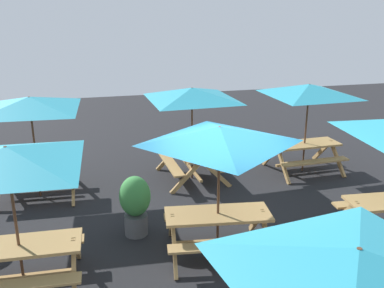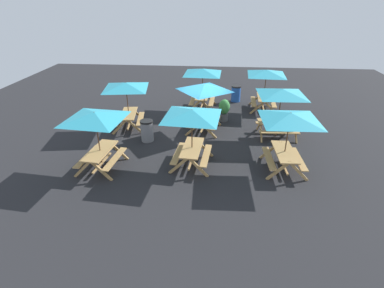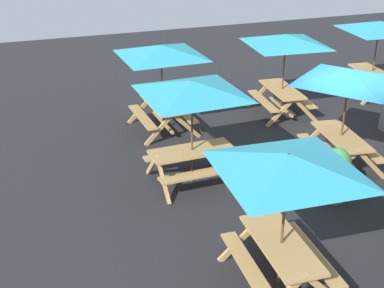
{
  "view_description": "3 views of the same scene",
  "coord_description": "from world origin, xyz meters",
  "px_view_note": "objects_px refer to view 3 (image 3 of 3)",
  "views": [
    {
      "loc": [
        -2.25,
        -6.13,
        4.13
      ],
      "look_at": [
        0.21,
        3.57,
        0.9
      ],
      "focal_mm": 40.0,
      "sensor_mm": 36.0,
      "label": 1
    },
    {
      "loc": [
        13.28,
        0.7,
        6.08
      ],
      "look_at": [
        3.13,
        -0.16,
        0.9
      ],
      "focal_mm": 28.0,
      "sensor_mm": 36.0,
      "label": 2
    },
    {
      "loc": [
        -9.41,
        7.02,
        5.63
      ],
      "look_at": [
        0.21,
        3.57,
        0.9
      ],
      "focal_mm": 50.0,
      "sensor_mm": 36.0,
      "label": 3
    }
  ],
  "objects_px": {
    "picnic_table_1": "(348,83)",
    "picnic_table_7": "(379,31)",
    "picnic_table_5": "(287,173)",
    "potted_plant_0": "(336,172)",
    "picnic_table_2": "(192,95)",
    "picnic_table_4": "(161,57)",
    "picnic_table_0": "(285,46)"
  },
  "relations": [
    {
      "from": "picnic_table_1",
      "to": "picnic_table_7",
      "type": "relative_size",
      "value": 0.83
    },
    {
      "from": "picnic_table_5",
      "to": "potted_plant_0",
      "type": "height_order",
      "value": "picnic_table_5"
    },
    {
      "from": "picnic_table_1",
      "to": "potted_plant_0",
      "type": "bearing_deg",
      "value": 150.4
    },
    {
      "from": "picnic_table_2",
      "to": "picnic_table_7",
      "type": "bearing_deg",
      "value": -156.41
    },
    {
      "from": "picnic_table_4",
      "to": "picnic_table_5",
      "type": "xyz_separation_m",
      "value": [
        -6.57,
        0.06,
        0.0
      ]
    },
    {
      "from": "picnic_table_1",
      "to": "picnic_table_0",
      "type": "bearing_deg",
      "value": 2.67
    },
    {
      "from": "potted_plant_0",
      "to": "picnic_table_2",
      "type": "bearing_deg",
      "value": 54.98
    },
    {
      "from": "picnic_table_2",
      "to": "potted_plant_0",
      "type": "bearing_deg",
      "value": 142.83
    },
    {
      "from": "picnic_table_0",
      "to": "picnic_table_4",
      "type": "bearing_deg",
      "value": 94.45
    },
    {
      "from": "picnic_table_1",
      "to": "picnic_table_4",
      "type": "height_order",
      "value": "same"
    },
    {
      "from": "picnic_table_1",
      "to": "picnic_table_2",
      "type": "relative_size",
      "value": 0.83
    },
    {
      "from": "picnic_table_5",
      "to": "picnic_table_2",
      "type": "bearing_deg",
      "value": 6.11
    },
    {
      "from": "picnic_table_1",
      "to": "picnic_table_7",
      "type": "height_order",
      "value": "same"
    },
    {
      "from": "picnic_table_2",
      "to": "picnic_table_1",
      "type": "bearing_deg",
      "value": 170.98
    },
    {
      "from": "picnic_table_0",
      "to": "picnic_table_7",
      "type": "relative_size",
      "value": 1.0
    },
    {
      "from": "picnic_table_4",
      "to": "picnic_table_5",
      "type": "distance_m",
      "value": 6.57
    },
    {
      "from": "potted_plant_0",
      "to": "picnic_table_0",
      "type": "bearing_deg",
      "value": -15.59
    },
    {
      "from": "picnic_table_0",
      "to": "picnic_table_1",
      "type": "bearing_deg",
      "value": 179.86
    },
    {
      "from": "picnic_table_1",
      "to": "picnic_table_2",
      "type": "bearing_deg",
      "value": 90.92
    },
    {
      "from": "picnic_table_2",
      "to": "picnic_table_4",
      "type": "xyz_separation_m",
      "value": [
        2.94,
        -0.23,
        0.0
      ]
    },
    {
      "from": "picnic_table_0",
      "to": "picnic_table_1",
      "type": "height_order",
      "value": "same"
    },
    {
      "from": "picnic_table_0",
      "to": "picnic_table_4",
      "type": "distance_m",
      "value": 3.5
    },
    {
      "from": "picnic_table_7",
      "to": "picnic_table_0",
      "type": "bearing_deg",
      "value": 104.39
    },
    {
      "from": "picnic_table_4",
      "to": "picnic_table_5",
      "type": "relative_size",
      "value": 1.0
    },
    {
      "from": "picnic_table_2",
      "to": "potted_plant_0",
      "type": "distance_m",
      "value": 3.27
    },
    {
      "from": "picnic_table_7",
      "to": "picnic_table_5",
      "type": "bearing_deg",
      "value": 140.79
    },
    {
      "from": "picnic_table_1",
      "to": "picnic_table_5",
      "type": "height_order",
      "value": "same"
    },
    {
      "from": "picnic_table_1",
      "to": "picnic_table_5",
      "type": "distance_m",
      "value": 4.57
    },
    {
      "from": "picnic_table_1",
      "to": "potted_plant_0",
      "type": "distance_m",
      "value": 2.11
    },
    {
      "from": "picnic_table_4",
      "to": "potted_plant_0",
      "type": "height_order",
      "value": "picnic_table_4"
    },
    {
      "from": "picnic_table_1",
      "to": "potted_plant_0",
      "type": "relative_size",
      "value": 2.0
    },
    {
      "from": "picnic_table_4",
      "to": "picnic_table_7",
      "type": "distance_m",
      "value": 6.95
    }
  ]
}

